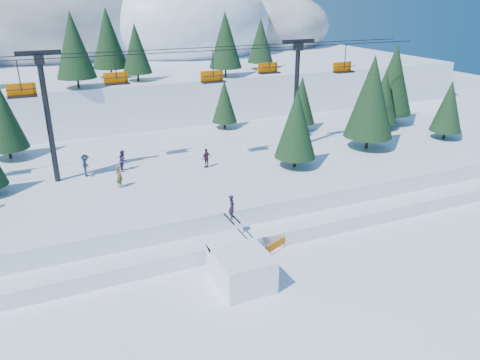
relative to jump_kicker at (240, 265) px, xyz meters
name	(u,v)px	position (x,y,z in m)	size (l,w,h in m)	color
ground	(252,304)	(-0.26, -2.33, -1.17)	(160.00, 160.00, 0.00)	white
mid_shelf	(167,179)	(-0.26, 15.67, 0.08)	(70.00, 22.00, 2.50)	white
berm	(205,235)	(-0.26, 5.67, -0.62)	(70.00, 6.00, 1.10)	white
mountain_ridge	(53,36)	(-5.35, 71.06, 8.47)	(119.00, 60.87, 26.46)	white
jump_kicker	(240,265)	(0.00, 0.00, 0.00)	(3.14, 4.37, 5.25)	white
chairlift	(178,87)	(1.23, 15.72, 8.15)	(46.00, 3.21, 10.28)	black
conifer_stand	(190,113)	(2.33, 16.22, 5.65)	(62.32, 17.41, 9.07)	black
distant_skiers	(131,163)	(-3.36, 15.07, 2.21)	(29.05, 8.02, 1.87)	#223446
banner_near	(279,243)	(4.01, 2.41, -0.63)	(2.61, 1.21, 0.90)	black
banner_far	(316,224)	(7.95, 3.89, -0.63)	(2.74, 0.87, 0.90)	black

